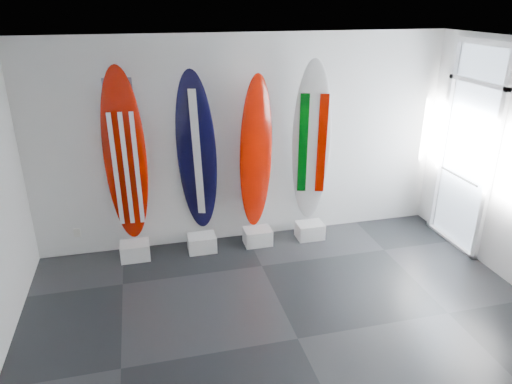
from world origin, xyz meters
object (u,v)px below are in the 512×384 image
object	(u,v)px
surfboard_usa	(125,158)
surfboard_navy	(197,155)
surfboard_swiss	(256,154)
surfboard_italy	(311,144)

from	to	relation	value
surfboard_usa	surfboard_navy	world-z (taller)	surfboard_usa
surfboard_swiss	surfboard_italy	world-z (taller)	surfboard_italy
surfboard_usa	surfboard_italy	size ratio (longest dim) A/B	1.00
surfboard_usa	surfboard_italy	bearing A→B (deg)	3.66
surfboard_usa	surfboard_swiss	distance (m)	1.78
surfboard_italy	surfboard_navy	bearing A→B (deg)	-162.60
surfboard_swiss	surfboard_navy	bearing A→B (deg)	165.76
surfboard_swiss	surfboard_italy	size ratio (longest dim) A/B	0.92
surfboard_usa	surfboard_swiss	xyz separation A→B (m)	(1.78, 0.00, -0.09)
surfboard_navy	surfboard_swiss	distance (m)	0.84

